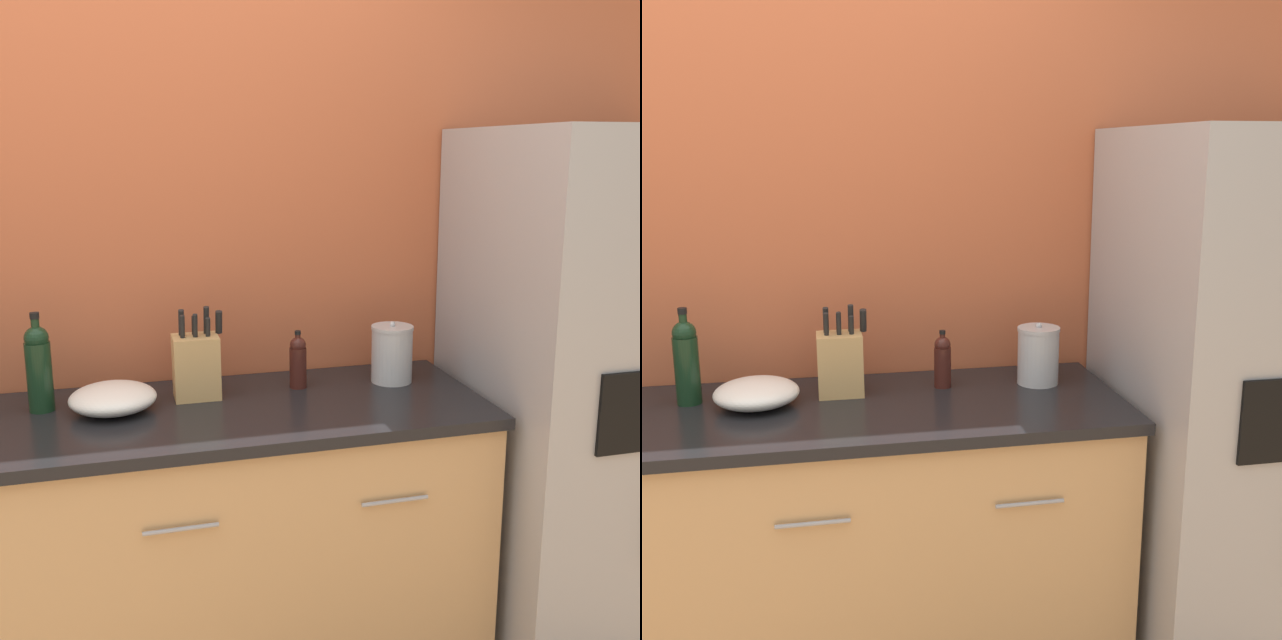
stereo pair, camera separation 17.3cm
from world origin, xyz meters
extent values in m
cube|color=#BC5B38|center=(0.00, 1.11, 1.30)|extent=(10.00, 0.05, 2.60)
cube|color=tan|center=(-0.01, 0.77, 0.49)|extent=(2.51, 0.62, 0.81)
cube|color=black|center=(-0.01, 0.76, 0.91)|extent=(2.54, 0.64, 0.03)
cylinder|color=#99999E|center=(0.30, 0.45, 0.72)|extent=(0.20, 0.01, 0.01)
cylinder|color=#99999E|center=(0.90, 0.45, 0.72)|extent=(0.20, 0.01, 0.01)
cube|color=#9E9EA0|center=(1.71, 0.69, 0.88)|extent=(0.83, 0.77, 1.76)
cube|color=black|center=(1.52, 0.30, 0.97)|extent=(0.16, 0.01, 0.24)
cube|color=tan|center=(0.39, 0.88, 1.03)|extent=(0.14, 0.11, 0.20)
cylinder|color=black|center=(0.36, 0.89, 1.17)|extent=(0.02, 0.03, 0.09)
cylinder|color=black|center=(0.36, 0.86, 1.17)|extent=(0.01, 0.03, 0.08)
cylinder|color=black|center=(0.39, 0.89, 1.16)|extent=(0.01, 0.03, 0.06)
cylinder|color=black|center=(0.39, 0.86, 1.17)|extent=(0.01, 0.03, 0.08)
cylinder|color=black|center=(0.43, 0.89, 1.17)|extent=(0.02, 0.04, 0.09)
cylinder|color=black|center=(0.43, 0.86, 1.16)|extent=(0.01, 0.03, 0.06)
cylinder|color=black|center=(0.47, 0.89, 1.17)|extent=(0.02, 0.04, 0.08)
cylinder|color=black|center=(-0.07, 0.88, 1.04)|extent=(0.07, 0.07, 0.21)
sphere|color=black|center=(-0.07, 0.88, 1.15)|extent=(0.07, 0.07, 0.07)
cylinder|color=black|center=(-0.07, 0.88, 1.18)|extent=(0.02, 0.02, 0.07)
cylinder|color=black|center=(-0.07, 0.88, 1.22)|extent=(0.03, 0.03, 0.02)
cylinder|color=#3D1914|center=(0.72, 0.89, 1.00)|extent=(0.06, 0.06, 0.13)
sphere|color=#3D1914|center=(0.72, 0.89, 1.07)|extent=(0.05, 0.05, 0.05)
cylinder|color=#3D1914|center=(0.72, 0.89, 1.09)|extent=(0.02, 0.02, 0.05)
cylinder|color=black|center=(0.72, 0.89, 1.12)|extent=(0.02, 0.02, 0.01)
cylinder|color=#B7B7BA|center=(1.04, 0.87, 1.02)|extent=(0.14, 0.14, 0.18)
cylinder|color=#B7B7BA|center=(1.04, 0.87, 1.12)|extent=(0.14, 0.14, 0.01)
sphere|color=#B7B7BA|center=(1.04, 0.87, 1.13)|extent=(0.02, 0.02, 0.02)
ellipsoid|color=white|center=(0.14, 0.81, 0.97)|extent=(0.26, 0.26, 0.08)
camera|label=1|loc=(0.16, -1.39, 1.69)|focal=42.00mm
camera|label=2|loc=(0.33, -1.43, 1.69)|focal=42.00mm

